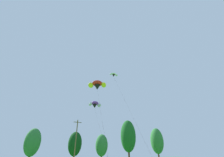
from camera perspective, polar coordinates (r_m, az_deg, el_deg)
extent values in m
ellipsoid|color=#2D7033|center=(52.11, -27.66, -20.35)|extent=(4.40, 4.40, 7.54)
ellipsoid|color=#0F3D14|center=(55.51, -13.74, -22.66)|extent=(4.38, 4.38, 7.49)
ellipsoid|color=#2D7033|center=(58.39, -3.91, -23.67)|extent=(4.27, 4.27, 7.18)
cylinder|color=#472D19|center=(63.52, 6.43, -27.10)|extent=(0.67, 0.67, 3.77)
ellipsoid|color=#19561E|center=(63.83, 6.08, -20.59)|extent=(5.86, 5.86, 11.80)
cylinder|color=#472D19|center=(69.74, 17.20, -26.41)|extent=(0.61, 0.61, 3.14)
ellipsoid|color=#2D7033|center=(69.89, 16.50, -21.49)|extent=(5.18, 5.18, 9.84)
cylinder|color=brown|center=(44.01, -13.48, -22.13)|extent=(0.26, 0.26, 11.22)
cube|color=brown|center=(44.61, -12.78, -15.73)|extent=(2.20, 0.14, 0.14)
ellipsoid|color=red|center=(31.51, -5.54, -1.85)|extent=(2.65, 2.47, 1.28)
ellipsoid|color=yellow|center=(31.19, -3.14, -2.43)|extent=(1.47, 1.72, 1.42)
ellipsoid|color=yellow|center=(31.58, -7.96, -2.51)|extent=(1.62, 1.67, 1.42)
cone|color=black|center=(31.32, -5.56, -3.33)|extent=(1.63, 1.63, 1.03)
cylinder|color=black|center=(25.20, -3.93, -14.35)|extent=(1.25, 8.55, 12.92)
ellipsoid|color=white|center=(39.60, 0.65, 1.75)|extent=(1.32, 0.88, 0.64)
ellipsoid|color=silver|center=(39.79, 1.70, 1.25)|extent=(0.76, 0.72, 0.75)
ellipsoid|color=silver|center=(39.21, -0.42, 1.68)|extent=(0.80, 0.73, 0.75)
cone|color=black|center=(39.43, 0.61, 1.07)|extent=(0.76, 0.76, 0.62)
cylinder|color=black|center=(31.76, 6.50, -11.43)|extent=(1.56, 10.81, 19.53)
ellipsoid|color=purple|center=(43.94, -6.42, -9.24)|extent=(2.16, 1.65, 1.32)
ellipsoid|color=silver|center=(44.32, -4.83, -9.97)|extent=(1.40, 1.39, 1.45)
ellipsoid|color=silver|center=(43.38, -8.08, -9.44)|extent=(1.35, 1.40, 1.45)
cone|color=black|center=(43.85, -6.55, -10.31)|extent=(1.23, 1.23, 1.02)
cylinder|color=black|center=(31.72, -4.95, -16.97)|extent=(5.46, 21.20, 12.74)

